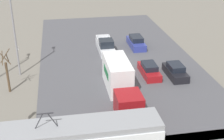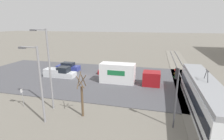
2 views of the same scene
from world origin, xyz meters
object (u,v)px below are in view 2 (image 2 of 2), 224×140
object	(u,v)px
sedan_car_0	(110,71)
no_parking_sign	(23,96)
pickup_truck	(60,73)
street_lamp_mid_block	(48,65)
sedan_car_2	(118,68)
street_lamp_near_crossing	(38,80)
street_tree	(82,97)
traffic_light_pole	(176,91)
light_rail_tram	(204,96)
box_truck	(126,74)
sedan_car_1	(68,67)

from	to	relation	value
sedan_car_0	no_parking_sign	world-z (taller)	no_parking_sign
pickup_truck	street_lamp_mid_block	distance (m)	13.02
sedan_car_2	street_lamp_near_crossing	world-z (taller)	street_lamp_near_crossing
street_tree	street_lamp_near_crossing	distance (m)	4.55
traffic_light_pole	street_tree	distance (m)	9.19
pickup_truck	sedan_car_0	world-z (taller)	pickup_truck
light_rail_tram	street_lamp_near_crossing	bearing A→B (deg)	-68.25
box_truck	no_parking_sign	xyz separation A→B (m)	(11.08, -10.17, -0.19)
no_parking_sign	sedan_car_2	bearing A→B (deg)	158.03
traffic_light_pole	no_parking_sign	world-z (taller)	traffic_light_pole
light_rail_tram	street_tree	size ratio (longest dim) A/B	3.35
sedan_car_0	street_lamp_mid_block	xyz separation A→B (m)	(14.89, -3.00, 4.48)
street_lamp_mid_block	no_parking_sign	distance (m)	5.16
sedan_car_2	box_truck	bearing A→B (deg)	21.63
light_rail_tram	sedan_car_2	world-z (taller)	light_rail_tram
sedan_car_0	traffic_light_pole	size ratio (longest dim) A/B	0.78
pickup_truck	sedan_car_0	xyz separation A→B (m)	(-3.84, 8.33, -0.13)
sedan_car_0	no_parking_sign	distance (m)	16.67
street_lamp_mid_block	no_parking_sign	size ratio (longest dim) A/B	4.06
sedan_car_0	sedan_car_2	distance (m)	3.00
light_rail_tram	no_parking_sign	xyz separation A→B (m)	(4.01, -20.10, -0.45)
pickup_truck	traffic_light_pole	xyz separation A→B (m)	(11.59, 18.57, 2.92)
box_truck	sedan_car_0	bearing A→B (deg)	-139.01
box_truck	sedan_car_1	bearing A→B (deg)	-111.18
street_tree	no_parking_sign	size ratio (longest dim) A/B	2.15
light_rail_tram	pickup_truck	world-z (taller)	light_rail_tram
light_rail_tram	pickup_truck	bearing A→B (deg)	-108.84
sedan_car_0	street_lamp_near_crossing	xyz separation A→B (m)	(17.66, -2.21, 3.74)
pickup_truck	street_lamp_near_crossing	size ratio (longest dim) A/B	0.75
no_parking_sign	box_truck	bearing A→B (deg)	137.45
sedan_car_2	no_parking_sign	world-z (taller)	no_parking_sign
box_truck	street_lamp_mid_block	xyz separation A→B (m)	(10.62, -6.70, 3.60)
light_rail_tram	pickup_truck	xyz separation A→B (m)	(-7.50, -21.97, -1.01)
street_lamp_mid_block	pickup_truck	bearing A→B (deg)	-154.22
pickup_truck	sedan_car_1	distance (m)	4.69
sedan_car_0	street_lamp_mid_block	size ratio (longest dim) A/B	0.50
street_lamp_near_crossing	street_lamp_mid_block	bearing A→B (deg)	-164.18
sedan_car_1	no_parking_sign	bearing A→B (deg)	9.84
pickup_truck	sedan_car_2	bearing A→B (deg)	126.06
sedan_car_0	sedan_car_1	distance (m)	9.29
sedan_car_2	street_lamp_mid_block	distance (m)	18.71
traffic_light_pole	street_lamp_mid_block	distance (m)	13.32
street_lamp_near_crossing	pickup_truck	bearing A→B (deg)	-156.11
street_lamp_near_crossing	street_lamp_mid_block	xyz separation A→B (m)	(-2.77, -0.79, 0.74)
sedan_car_0	street_lamp_mid_block	bearing A→B (deg)	-11.37
traffic_light_pole	street_lamp_mid_block	size ratio (longest dim) A/B	0.64
street_lamp_near_crossing	street_lamp_mid_block	size ratio (longest dim) A/B	0.84
light_rail_tram	no_parking_sign	size ratio (longest dim) A/B	7.19
sedan_car_0	street_lamp_mid_block	world-z (taller)	street_lamp_mid_block
box_truck	sedan_car_2	bearing A→B (deg)	-158.37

